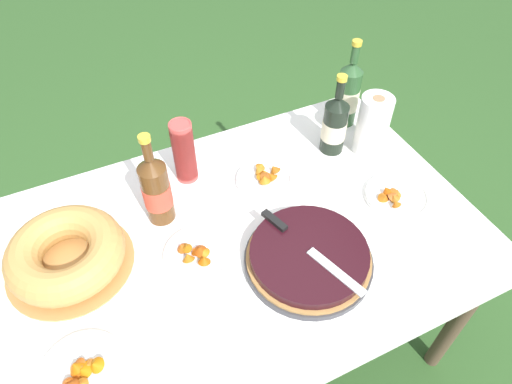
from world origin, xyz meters
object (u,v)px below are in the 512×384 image
object	(u,v)px
bundt_cake	(66,254)
snack_plate_left	(82,372)
berry_tart	(309,257)
cup_stack	(184,152)
cider_bottle_green	(348,94)
paper_towel_roll	(373,125)
snack_plate_right	(198,253)
serving_knife	(302,243)
snack_plate_far	(264,177)
cider_bottle_amber	(156,189)
snack_plate_near	(396,196)
juice_bottle_red	(335,124)

from	to	relation	value
bundt_cake	snack_plate_left	world-z (taller)	bundt_cake
berry_tart	cup_stack	distance (m)	0.52
cider_bottle_green	paper_towel_roll	xyz separation A→B (m)	(-0.01, -0.17, -0.02)
berry_tart	snack_plate_left	distance (m)	0.65
bundt_cake	cider_bottle_green	xyz separation A→B (m)	(1.06, 0.22, 0.07)
bundt_cake	snack_plate_right	distance (m)	0.36
serving_knife	snack_plate_far	xyz separation A→B (m)	(0.04, 0.32, -0.05)
serving_knife	berry_tart	bearing A→B (deg)	-0.00
serving_knife	snack_plate_left	world-z (taller)	serving_knife
cup_stack	cider_bottle_amber	distance (m)	0.18
serving_knife	snack_plate_far	distance (m)	0.33
cider_bottle_green	paper_towel_roll	distance (m)	0.17
snack_plate_near	snack_plate_right	bearing A→B (deg)	174.54
berry_tart	snack_plate_near	bearing A→B (deg)	14.16
bundt_cake	snack_plate_near	world-z (taller)	bundt_cake
snack_plate_left	snack_plate_far	world-z (taller)	same
berry_tart	cider_bottle_green	size ratio (longest dim) A/B	1.10
cup_stack	cider_bottle_green	size ratio (longest dim) A/B	0.68
cider_bottle_amber	paper_towel_roll	world-z (taller)	cider_bottle_amber
berry_tart	juice_bottle_red	size ratio (longest dim) A/B	1.21
bundt_cake	cider_bottle_amber	bearing A→B (deg)	12.18
juice_bottle_red	paper_towel_roll	world-z (taller)	juice_bottle_red
cider_bottle_amber	paper_towel_roll	bearing A→B (deg)	-1.10
snack_plate_far	berry_tart	bearing A→B (deg)	-95.36
cider_bottle_amber	berry_tart	bearing A→B (deg)	-46.91
snack_plate_left	juice_bottle_red	bearing A→B (deg)	24.44
snack_plate_left	snack_plate_far	bearing A→B (deg)	30.36
cup_stack	cider_bottle_green	world-z (taller)	cider_bottle_green
cider_bottle_green	snack_plate_left	bearing A→B (deg)	-153.17
snack_plate_left	serving_knife	bearing A→B (deg)	6.73
cup_stack	serving_knife	bearing A→B (deg)	-67.56
cup_stack	snack_plate_right	distance (m)	0.34
juice_bottle_red	paper_towel_roll	bearing A→B (deg)	-27.05
juice_bottle_red	cider_bottle_amber	bearing A→B (deg)	-176.08
snack_plate_right	paper_towel_roll	size ratio (longest dim) A/B	0.93
cup_stack	cider_bottle_green	bearing A→B (deg)	2.49
juice_bottle_red	snack_plate_left	bearing A→B (deg)	-155.56
cup_stack	snack_plate_far	xyz separation A→B (m)	(0.23, -0.13, -0.10)
serving_knife	snack_plate_right	distance (m)	0.30
snack_plate_near	paper_towel_roll	xyz separation A→B (m)	(0.05, 0.24, 0.10)
snack_plate_near	snack_plate_far	distance (m)	0.43
bundt_cake	snack_plate_near	bearing A→B (deg)	-10.74
snack_plate_left	paper_towel_roll	distance (m)	1.15
cider_bottle_green	snack_plate_left	distance (m)	1.23
snack_plate_left	snack_plate_right	xyz separation A→B (m)	(0.37, 0.21, -0.00)
juice_bottle_red	snack_plate_far	world-z (taller)	juice_bottle_red
cider_bottle_amber	snack_plate_near	distance (m)	0.76
serving_knife	bundt_cake	bearing A→B (deg)	-130.49
cider_bottle_amber	snack_plate_near	bearing A→B (deg)	-19.62
cup_stack	cider_bottle_green	distance (m)	0.64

